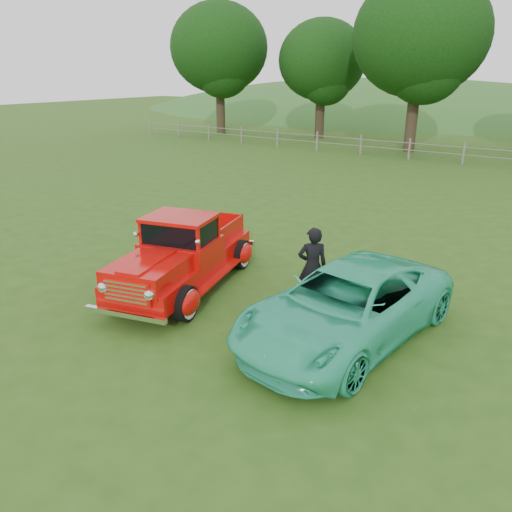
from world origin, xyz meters
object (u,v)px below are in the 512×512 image
Objects in this scene: tree_far_west at (219,48)px; red_pickup at (183,255)px; tree_near_west at (421,35)px; tree_mid_west at (322,60)px; teal_sedan at (347,306)px; man at (312,267)px.

tree_far_west is 31.65m from red_pickup.
tree_near_west is at bearing 81.65° from red_pickup.
tree_mid_west is 31.22m from teal_sedan.
tree_near_west is (16.00, -1.00, 0.31)m from tree_far_west.
tree_near_west is 1.98× the size of red_pickup.
teal_sedan is at bearing -61.30° from tree_mid_west.
teal_sedan is at bearing -15.70° from red_pickup.
man is at bearing 2.50° from red_pickup.
tree_far_west reaches higher than man.
teal_sedan is 1.62m from man.
tree_near_west reaches higher than man.
tree_far_west is at bearing 176.42° from tree_near_west.
teal_sedan is (22.81, -25.05, -5.79)m from tree_far_west.
red_pickup is (18.60, -24.97, -5.69)m from tree_far_west.
red_pickup is 4.21m from teal_sedan.
tree_near_west reaches higher than tree_mid_west.
red_pickup reaches higher than teal_sedan.
teal_sedan is at bearing -47.68° from tree_far_west.
tree_mid_west is at bearing 96.92° from red_pickup.
red_pickup is at bearing -68.55° from tree_mid_west.
tree_mid_west is 1.61× the size of red_pickup.
teal_sedan is at bearing -74.19° from tree_near_west.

